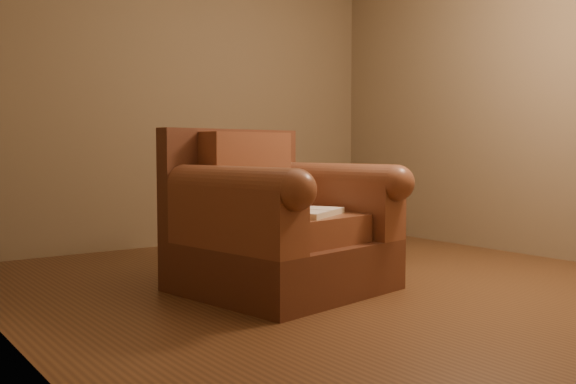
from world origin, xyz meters
TOP-DOWN VIEW (x-y plane):
  - floor at (0.00, 0.00)m, footprint 4.00×4.00m
  - room at (0.00, 0.00)m, footprint 4.02×4.02m
  - armchair at (-0.40, -0.02)m, footprint 1.27×1.23m
  - teddy_bear at (-0.43, 0.07)m, footprint 0.20×0.23m
  - guidebook at (-0.34, -0.27)m, footprint 0.54×0.47m
  - side_table at (0.69, 0.38)m, footprint 0.41×0.41m

SIDE VIEW (x-z plane):
  - floor at x=0.00m, z-range 0.00..0.00m
  - side_table at x=0.69m, z-range 0.02..0.59m
  - armchair at x=-0.40m, z-range -0.11..0.88m
  - guidebook at x=-0.34m, z-range 0.47..0.51m
  - teddy_bear at x=-0.43m, z-range 0.44..0.72m
  - room at x=0.00m, z-range 0.36..3.07m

